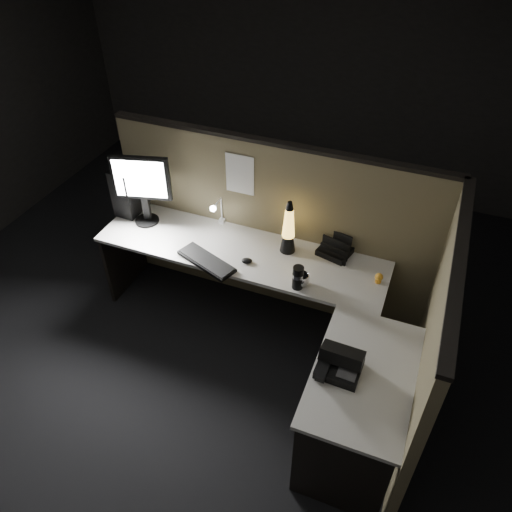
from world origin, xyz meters
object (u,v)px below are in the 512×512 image
at_px(monitor, 142,184).
at_px(desk_phone, 339,363).
at_px(lava_lamp, 288,231).
at_px(keyboard, 206,261).
at_px(pc_tower, 133,186).

distance_m(monitor, desk_phone, 2.10).
height_order(lava_lamp, desk_phone, lava_lamp).
distance_m(monitor, keyboard, 0.84).
xyz_separation_m(lava_lamp, desk_phone, (0.65, -0.96, -0.13)).
bearing_deg(monitor, lava_lamp, -12.47).
bearing_deg(pc_tower, lava_lamp, -1.10).
bearing_deg(lava_lamp, monitor, -177.22).
bearing_deg(desk_phone, monitor, 156.03).
bearing_deg(pc_tower, monitor, -33.78).
bearing_deg(desk_phone, keyboard, 154.91).
bearing_deg(pc_tower, desk_phone, -24.46).
relative_size(pc_tower, keyboard, 0.85).
relative_size(monitor, keyboard, 1.22).
bearing_deg(monitor, pc_tower, 128.59).
height_order(pc_tower, monitor, monitor).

